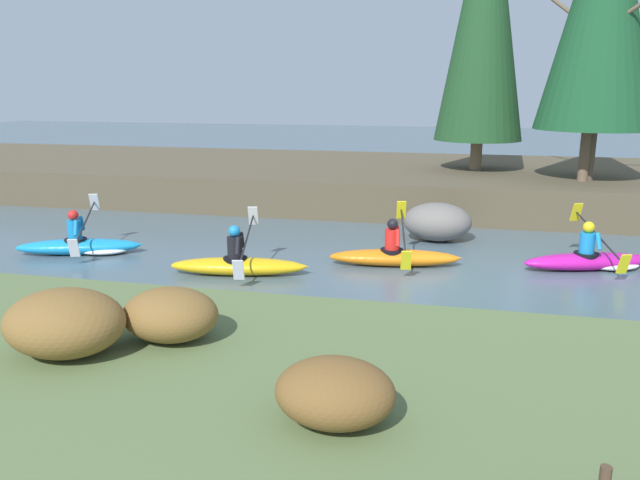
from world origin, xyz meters
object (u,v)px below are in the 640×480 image
(kayaker_lead, at_px, (593,260))
(kayaker_far_back, at_px, (84,245))
(boulder_midstream, at_px, (437,222))
(kayaker_middle, at_px, (395,255))
(kayaker_trailing, at_px, (239,264))

(kayaker_lead, height_order, kayaker_far_back, same)
(kayaker_far_back, xyz_separation_m, boulder_midstream, (7.64, 3.00, 0.26))
(kayaker_lead, bearing_deg, boulder_midstream, 132.51)
(kayaker_middle, distance_m, boulder_midstream, 2.51)
(kayaker_trailing, distance_m, kayaker_far_back, 3.98)
(kayaker_middle, xyz_separation_m, kayaker_trailing, (-2.96, -1.33, 0.00))
(kayaker_middle, bearing_deg, kayaker_trailing, -164.82)
(kayaker_middle, relative_size, kayaker_far_back, 1.02)
(kayaker_lead, distance_m, kayaker_trailing, 7.21)
(kayaker_trailing, relative_size, kayaker_far_back, 1.02)
(kayaker_lead, relative_size, kayaker_far_back, 1.00)
(kayaker_far_back, bearing_deg, kayaker_middle, -13.18)
(kayaker_far_back, height_order, boulder_midstream, kayaker_far_back)
(kayaker_lead, xyz_separation_m, boulder_midstream, (-3.23, 1.76, 0.26))
(kayaker_far_back, distance_m, boulder_midstream, 8.21)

